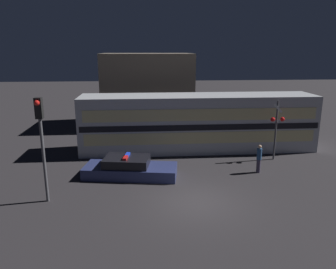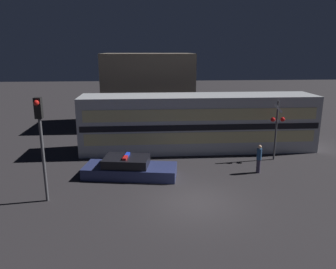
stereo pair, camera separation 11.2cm
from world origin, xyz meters
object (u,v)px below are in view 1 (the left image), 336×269
(crossing_signal_near, at_px, (277,125))
(pedestrian, at_px, (259,158))
(train, at_px, (198,123))
(police_car, at_px, (130,169))
(traffic_light_corner, at_px, (41,131))

(crossing_signal_near, bearing_deg, pedestrian, -129.98)
(train, height_order, police_car, train)
(pedestrian, distance_m, crossing_signal_near, 3.08)
(train, height_order, pedestrian, train)
(police_car, bearing_deg, train, 55.44)
(train, relative_size, traffic_light_corner, 3.31)
(train, relative_size, police_car, 3.01)
(pedestrian, xyz_separation_m, crossing_signal_near, (1.76, 2.10, 1.40))
(train, xyz_separation_m, police_car, (-4.52, -4.70, -1.45))
(police_car, bearing_deg, crossing_signal_near, 22.47)
(police_car, xyz_separation_m, pedestrian, (7.18, -0.01, 0.39))
(train, bearing_deg, police_car, -133.89)
(police_car, bearing_deg, traffic_light_corner, -133.36)
(police_car, relative_size, traffic_light_corner, 1.10)
(train, distance_m, traffic_light_corner, 11.13)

